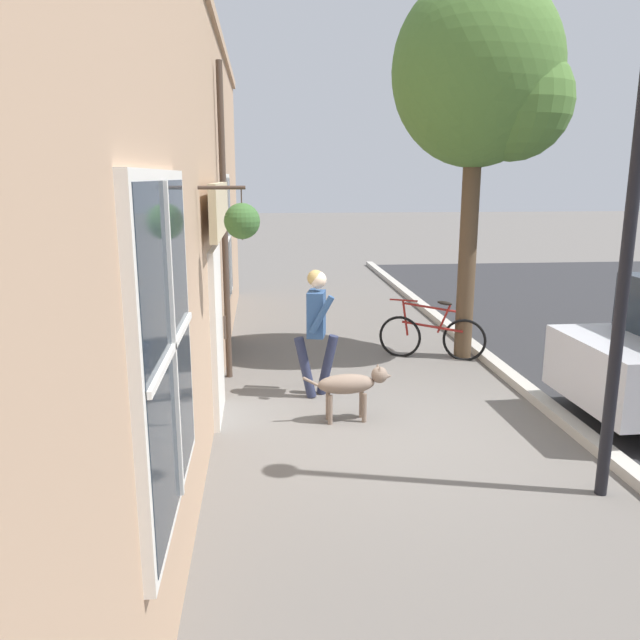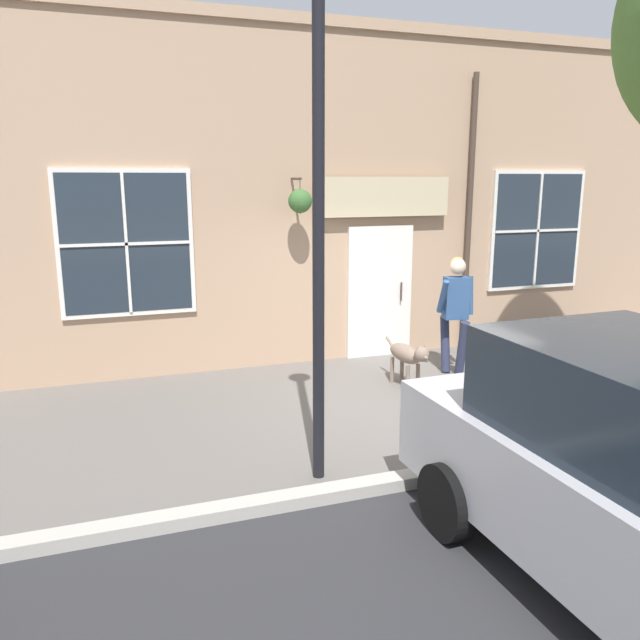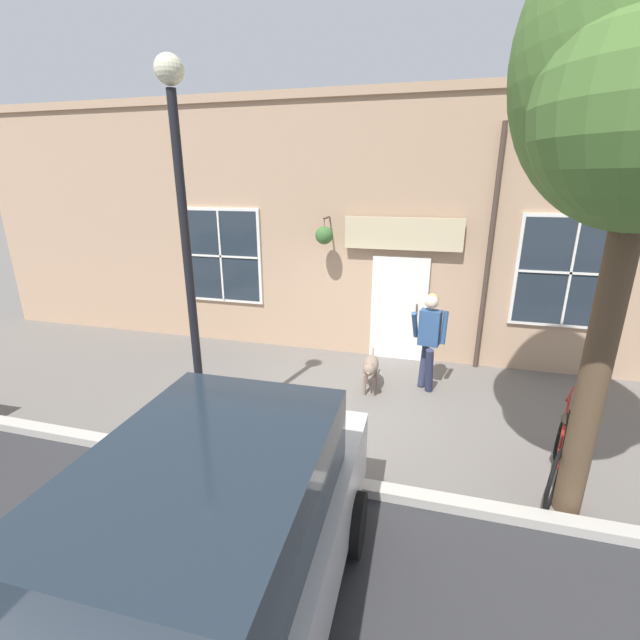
% 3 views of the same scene
% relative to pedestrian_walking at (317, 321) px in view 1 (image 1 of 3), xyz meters
% --- Properties ---
extents(ground_plane, '(90.00, 90.00, 0.00)m').
position_rel_pedestrian_walking_xyz_m(ground_plane, '(0.89, -1.35, -1.05)').
color(ground_plane, '#66605B').
extents(storefront_facade, '(0.95, 18.00, 5.09)m').
position_rel_pedestrian_walking_xyz_m(storefront_facade, '(-1.45, -1.34, 1.50)').
color(storefront_facade, tan).
rests_on(storefront_facade, ground_plane).
extents(pedestrian_walking, '(0.63, 0.61, 1.74)m').
position_rel_pedestrian_walking_xyz_m(pedestrian_walking, '(0.00, 0.00, 0.00)').
color(pedestrian_walking, '#282D47').
rests_on(pedestrian_walking, ground_plane).
extents(dog_on_leash, '(1.11, 0.32, 0.69)m').
position_rel_pedestrian_walking_xyz_m(dog_on_leash, '(0.34, -0.93, -0.58)').
color(dog_on_leash, '#7F6B5B').
rests_on(dog_on_leash, ground_plane).
extents(street_tree_by_curb, '(2.68, 2.31, 5.87)m').
position_rel_pedestrian_walking_xyz_m(street_tree_by_curb, '(2.69, 1.58, 3.27)').
color(street_tree_by_curb, brown).
rests_on(street_tree_by_curb, ground_plane).
extents(leaning_bicycle, '(1.65, 0.65, 1.00)m').
position_rel_pedestrian_walking_xyz_m(leaning_bicycle, '(2.04, 1.62, -0.67)').
color(leaning_bicycle, black).
rests_on(leaning_bicycle, ground_plane).
extents(street_lamp, '(0.32, 0.32, 4.80)m').
position_rel_pedestrian_walking_xyz_m(street_lamp, '(2.43, -2.95, 2.09)').
color(street_lamp, black).
rests_on(street_lamp, ground_plane).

